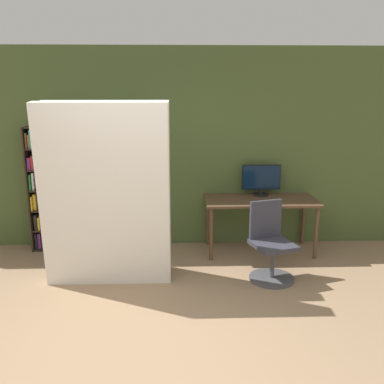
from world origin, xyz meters
TOP-DOWN VIEW (x-y plane):
  - ground_plane at (0.00, 0.00)m, footprint 16.00×16.00m
  - wall_back at (0.00, 2.76)m, footprint 8.00×0.06m
  - desk at (1.36, 2.38)m, footprint 1.47×0.69m
  - monitor at (1.40, 2.61)m, footprint 0.53×0.21m
  - office_chair at (1.33, 1.54)m, footprint 0.55×0.55m
  - bookshelf at (-1.41, 2.61)m, footprint 0.78×0.30m
  - mattress_near at (-0.51, 1.44)m, footprint 1.39×0.32m
  - mattress_far at (-0.51, 1.74)m, footprint 1.39×0.30m

SIDE VIEW (x-z plane):
  - ground_plane at x=0.00m, z-range 0.00..0.00m
  - office_chair at x=1.33m, z-range -0.09..0.81m
  - desk at x=1.36m, z-range 0.28..1.01m
  - bookshelf at x=-1.41m, z-range -0.05..1.63m
  - monitor at x=1.40m, z-range 0.74..1.17m
  - mattress_far at x=-0.51m, z-range 0.00..2.03m
  - mattress_near at x=-0.51m, z-range 0.00..2.03m
  - wall_back at x=0.00m, z-range 0.00..2.70m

